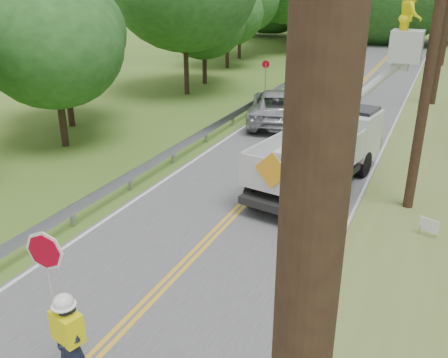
% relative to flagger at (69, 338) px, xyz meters
% --- Properties ---
extents(ground, '(140.00, 140.00, 0.00)m').
position_rel_flagger_xyz_m(ground, '(-0.16, 0.90, -1.09)').
color(ground, '#395F21').
rests_on(ground, ground).
extents(road, '(7.20, 96.00, 0.03)m').
position_rel_flagger_xyz_m(road, '(-0.16, 14.90, -1.08)').
color(road, '#4D4C4F').
rests_on(road, ground).
extents(guardrail, '(0.18, 48.00, 0.77)m').
position_rel_flagger_xyz_m(guardrail, '(-4.18, 15.80, -0.54)').
color(guardrail, '#93989C').
rests_on(guardrail, ground).
extents(utility_poles, '(1.60, 43.30, 10.00)m').
position_rel_flagger_xyz_m(utility_poles, '(4.84, 17.91, 4.17)').
color(utility_poles, black).
rests_on(utility_poles, ground).
extents(flagger, '(1.17, 0.61, 3.02)m').
position_rel_flagger_xyz_m(flagger, '(0.00, 0.00, 0.00)').
color(flagger, '#191E33').
rests_on(flagger, road).
extents(bucket_truck, '(4.63, 7.23, 6.79)m').
position_rel_flagger_xyz_m(bucket_truck, '(2.01, 11.65, 0.45)').
color(bucket_truck, black).
rests_on(bucket_truck, road).
extents(suv_silver, '(4.42, 6.69, 1.71)m').
position_rel_flagger_xyz_m(suv_silver, '(-2.36, 18.48, -0.22)').
color(suv_silver, '#B1B2B8').
rests_on(suv_silver, road).
extents(suv_darkgrey, '(3.15, 5.53, 1.51)m').
position_rel_flagger_xyz_m(suv_darkgrey, '(-1.62, 28.66, -0.32)').
color(suv_darkgrey, '#363A3E').
rests_on(suv_darkgrey, road).
extents(stop_sign_permanent, '(0.49, 0.15, 2.33)m').
position_rel_flagger_xyz_m(stop_sign_permanent, '(-4.96, 23.64, 0.43)').
color(stop_sign_permanent, '#93989C').
rests_on(stop_sign_permanent, ground).
extents(yard_sign, '(0.53, 0.24, 0.81)m').
position_rel_flagger_xyz_m(yard_sign, '(5.52, 8.14, -0.51)').
color(yard_sign, white).
rests_on(yard_sign, ground).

